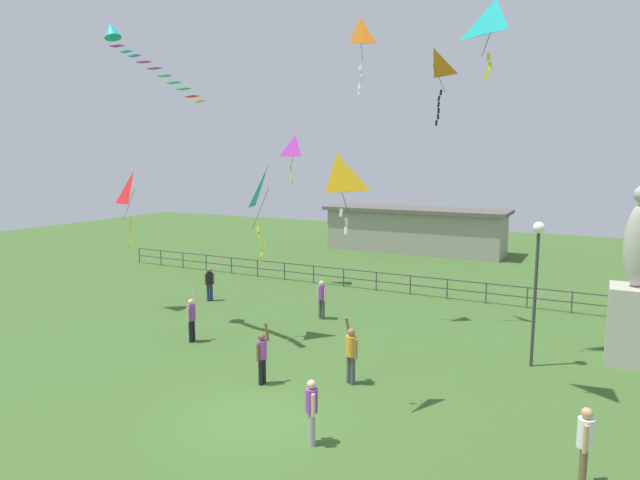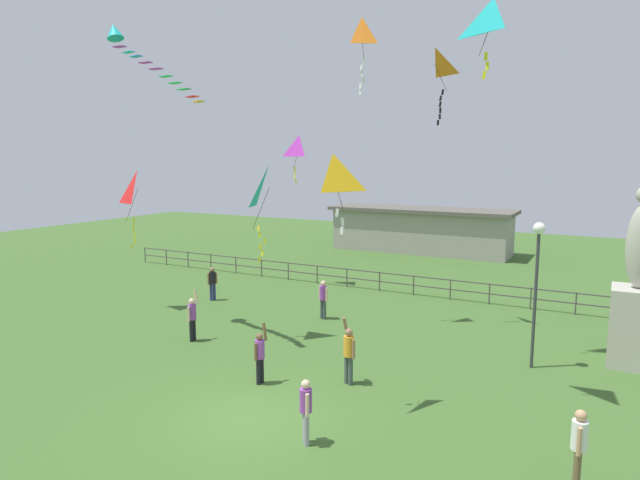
{
  "view_description": "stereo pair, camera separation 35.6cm",
  "coord_description": "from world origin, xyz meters",
  "px_view_note": "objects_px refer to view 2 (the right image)",
  "views": [
    {
      "loc": [
        7.43,
        -10.72,
        6.42
      ],
      "look_at": [
        -1.08,
        5.71,
        3.68
      ],
      "focal_mm": 30.95,
      "sensor_mm": 36.0,
      "label": 1
    },
    {
      "loc": [
        7.74,
        -10.55,
        6.42
      ],
      "look_at": [
        -1.08,
        5.71,
        3.68
      ],
      "focal_mm": 30.95,
      "sensor_mm": 36.0,
      "label": 2
    }
  ],
  "objects_px": {
    "kite_3": "(269,191)",
    "kite_6": "(299,148)",
    "person_2": "(323,297)",
    "streamer_kite": "(121,37)",
    "person_4": "(260,354)",
    "person_5": "(212,281)",
    "kite_1": "(435,67)",
    "person_6": "(579,444)",
    "person_3": "(192,316)",
    "lamppost": "(537,263)",
    "person_1": "(306,407)",
    "kite_0": "(493,21)",
    "kite_4": "(362,37)",
    "kite_5": "(138,191)",
    "kite_2": "(333,176)",
    "person_0": "(349,351)",
    "statue_monument": "(637,304)"
  },
  "relations": [
    {
      "from": "lamppost",
      "to": "kite_6",
      "type": "relative_size",
      "value": 1.93
    },
    {
      "from": "kite_3",
      "to": "kite_5",
      "type": "xyz_separation_m",
      "value": [
        -7.24,
        0.89,
        -0.24
      ]
    },
    {
      "from": "person_4",
      "to": "kite_1",
      "type": "height_order",
      "value": "kite_1"
    },
    {
      "from": "kite_4",
      "to": "person_6",
      "type": "bearing_deg",
      "value": -44.18
    },
    {
      "from": "kite_2",
      "to": "kite_4",
      "type": "relative_size",
      "value": 0.7
    },
    {
      "from": "kite_1",
      "to": "kite_3",
      "type": "relative_size",
      "value": 0.79
    },
    {
      "from": "kite_4",
      "to": "kite_5",
      "type": "distance_m",
      "value": 11.15
    },
    {
      "from": "kite_1",
      "to": "kite_2",
      "type": "relative_size",
      "value": 1.38
    },
    {
      "from": "person_5",
      "to": "kite_4",
      "type": "relative_size",
      "value": 0.55
    },
    {
      "from": "kite_5",
      "to": "kite_6",
      "type": "xyz_separation_m",
      "value": [
        3.67,
        7.21,
        1.88
      ]
    },
    {
      "from": "person_4",
      "to": "person_5",
      "type": "height_order",
      "value": "person_4"
    },
    {
      "from": "person_5",
      "to": "person_6",
      "type": "height_order",
      "value": "person_6"
    },
    {
      "from": "statue_monument",
      "to": "kite_1",
      "type": "relative_size",
      "value": 2.11
    },
    {
      "from": "lamppost",
      "to": "person_6",
      "type": "bearing_deg",
      "value": -75.13
    },
    {
      "from": "kite_1",
      "to": "kite_6",
      "type": "height_order",
      "value": "kite_1"
    },
    {
      "from": "person_3",
      "to": "kite_5",
      "type": "height_order",
      "value": "kite_5"
    },
    {
      "from": "person_5",
      "to": "person_4",
      "type": "bearing_deg",
      "value": -42.88
    },
    {
      "from": "statue_monument",
      "to": "person_4",
      "type": "xyz_separation_m",
      "value": [
        -9.45,
        -6.72,
        -1.08
      ]
    },
    {
      "from": "statue_monument",
      "to": "kite_1",
      "type": "bearing_deg",
      "value": 172.25
    },
    {
      "from": "person_4",
      "to": "streamer_kite",
      "type": "relative_size",
      "value": 0.34
    },
    {
      "from": "person_1",
      "to": "kite_3",
      "type": "height_order",
      "value": "kite_3"
    },
    {
      "from": "kite_0",
      "to": "kite_4",
      "type": "distance_m",
      "value": 7.66
    },
    {
      "from": "statue_monument",
      "to": "kite_5",
      "type": "height_order",
      "value": "kite_5"
    },
    {
      "from": "person_3",
      "to": "kite_4",
      "type": "bearing_deg",
      "value": 49.09
    },
    {
      "from": "person_0",
      "to": "person_5",
      "type": "xyz_separation_m",
      "value": [
        -9.55,
        5.59,
        -0.09
      ]
    },
    {
      "from": "kite_0",
      "to": "kite_2",
      "type": "xyz_separation_m",
      "value": [
        -3.24,
        -2.17,
        -3.76
      ]
    },
    {
      "from": "person_0",
      "to": "person_4",
      "type": "relative_size",
      "value": 1.1
    },
    {
      "from": "person_3",
      "to": "person_6",
      "type": "bearing_deg",
      "value": -14.47
    },
    {
      "from": "kite_5",
      "to": "kite_4",
      "type": "bearing_deg",
      "value": 14.99
    },
    {
      "from": "kite_1",
      "to": "person_1",
      "type": "bearing_deg",
      "value": -88.21
    },
    {
      "from": "person_3",
      "to": "kite_3",
      "type": "relative_size",
      "value": 0.54
    },
    {
      "from": "person_0",
      "to": "kite_0",
      "type": "bearing_deg",
      "value": 11.35
    },
    {
      "from": "person_2",
      "to": "streamer_kite",
      "type": "bearing_deg",
      "value": -144.04
    },
    {
      "from": "streamer_kite",
      "to": "lamppost",
      "type": "bearing_deg",
      "value": 11.16
    },
    {
      "from": "kite_0",
      "to": "lamppost",
      "type": "bearing_deg",
      "value": 72.79
    },
    {
      "from": "kite_3",
      "to": "kite_6",
      "type": "xyz_separation_m",
      "value": [
        -3.57,
        8.11,
        1.64
      ]
    },
    {
      "from": "lamppost",
      "to": "person_1",
      "type": "bearing_deg",
      "value": -117.6
    },
    {
      "from": "person_6",
      "to": "kite_6",
      "type": "relative_size",
      "value": 0.7
    },
    {
      "from": "kite_1",
      "to": "kite_3",
      "type": "xyz_separation_m",
      "value": [
        -4.51,
        -4.16,
        -4.41
      ]
    },
    {
      "from": "person_6",
      "to": "person_2",
      "type": "bearing_deg",
      "value": 141.35
    },
    {
      "from": "person_3",
      "to": "kite_3",
      "type": "xyz_separation_m",
      "value": [
        2.28,
        1.54,
        4.38
      ]
    },
    {
      "from": "person_3",
      "to": "streamer_kite",
      "type": "height_order",
      "value": "streamer_kite"
    },
    {
      "from": "kite_2",
      "to": "person_0",
      "type": "bearing_deg",
      "value": 98.89
    },
    {
      "from": "kite_1",
      "to": "kite_4",
      "type": "height_order",
      "value": "kite_4"
    },
    {
      "from": "person_2",
      "to": "kite_6",
      "type": "bearing_deg",
      "value": 128.97
    },
    {
      "from": "person_1",
      "to": "person_0",
      "type": "bearing_deg",
      "value": 99.75
    },
    {
      "from": "kite_6",
      "to": "person_2",
      "type": "bearing_deg",
      "value": -51.03
    },
    {
      "from": "kite_6",
      "to": "streamer_kite",
      "type": "bearing_deg",
      "value": -101.35
    },
    {
      "from": "kite_3",
      "to": "person_2",
      "type": "bearing_deg",
      "value": 80.64
    },
    {
      "from": "person_3",
      "to": "streamer_kite",
      "type": "relative_size",
      "value": 0.35
    }
  ]
}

